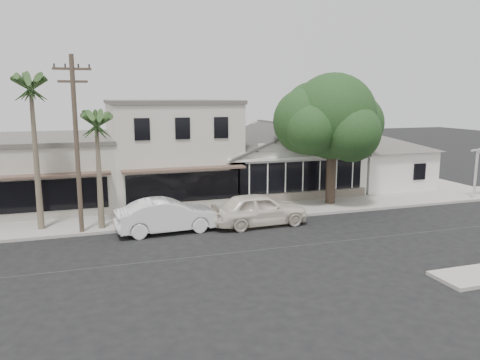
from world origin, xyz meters
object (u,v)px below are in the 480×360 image
object	(u,v)px
car_0	(259,209)
car_1	(167,216)
utility_pole	(76,141)
shade_tree	(330,119)

from	to	relation	value
car_0	car_1	xyz separation A→B (m)	(-5.00, 0.29, -0.03)
car_0	utility_pole	bearing A→B (deg)	80.65
car_0	shade_tree	xyz separation A→B (m)	(6.04, 3.33, 4.68)
utility_pole	shade_tree	bearing A→B (deg)	7.94
utility_pole	car_0	xyz separation A→B (m)	(9.26, -1.20, -3.89)
car_1	shade_tree	size ratio (longest dim) A/B	0.63
utility_pole	car_1	distance (m)	5.86
car_1	shade_tree	bearing A→B (deg)	-77.69
car_1	utility_pole	bearing A→B (deg)	74.87
utility_pole	car_1	bearing A→B (deg)	-12.03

